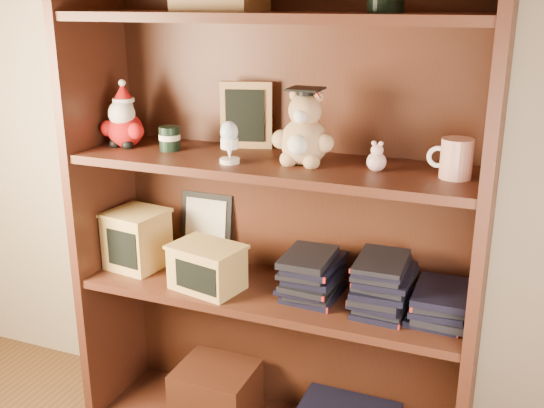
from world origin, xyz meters
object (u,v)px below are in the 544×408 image
Objects in this scene: treats_box at (137,239)px; bookcase at (278,212)px; teacher_mug at (455,158)px; grad_teddy_bear at (304,135)px.

bookcase is at bearing 6.27° from treats_box.
teacher_mug is 0.59× the size of treats_box.
teacher_mug is at bearing 0.05° from treats_box.
grad_teddy_bear is at bearing -0.57° from treats_box.
bookcase is 8.24× the size of treats_box.
bookcase reaches higher than grad_teddy_bear.
bookcase is 0.49m from treats_box.
treats_box is (-0.47, -0.05, -0.13)m from bookcase.
teacher_mug is 1.03m from treats_box.
bookcase is 13.95× the size of teacher_mug.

